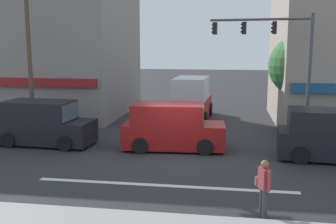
% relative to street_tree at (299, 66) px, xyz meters
% --- Properties ---
extents(ground_plane, '(120.00, 120.00, 0.00)m').
position_rel_street_tree_xyz_m(ground_plane, '(-5.90, -6.32, -3.61)').
color(ground_plane, '#2B2B2D').
extents(lane_marking_stripe, '(9.00, 0.24, 0.01)m').
position_rel_street_tree_xyz_m(lane_marking_stripe, '(-5.90, -9.82, -3.61)').
color(lane_marking_stripe, silver).
rests_on(lane_marking_stripe, ground).
extents(building_left_block, '(13.91, 9.76, 8.98)m').
position_rel_street_tree_xyz_m(building_left_block, '(-17.77, 3.61, 0.88)').
color(building_left_block, gray).
rests_on(building_left_block, ground).
extents(street_tree, '(3.35, 3.35, 5.30)m').
position_rel_street_tree_xyz_m(street_tree, '(0.00, 0.00, 0.00)').
color(street_tree, '#4C3823').
rests_on(street_tree, ground).
extents(utility_pole_near_left, '(1.40, 0.22, 8.22)m').
position_rel_street_tree_xyz_m(utility_pole_near_left, '(-14.24, -2.90, 0.65)').
color(utility_pole_near_left, brown).
rests_on(utility_pole_near_left, ground).
extents(traffic_light_mast, '(4.85, 0.88, 6.20)m').
position_rel_street_tree_xyz_m(traffic_light_mast, '(-1.33, -2.77, 0.69)').
color(traffic_light_mast, '#47474C').
rests_on(traffic_light_mast, ground).
extents(van_crossing_leftbound, '(4.70, 2.25, 2.11)m').
position_rel_street_tree_xyz_m(van_crossing_leftbound, '(-12.51, -5.16, -2.61)').
color(van_crossing_leftbound, black).
rests_on(van_crossing_leftbound, ground).
extents(van_approaching_near, '(4.73, 2.31, 2.11)m').
position_rel_street_tree_xyz_m(van_approaching_near, '(0.53, -5.76, -2.61)').
color(van_approaching_near, black).
rests_on(van_approaching_near, ground).
extents(box_truck_parked_curbside, '(2.43, 5.68, 2.75)m').
position_rel_street_tree_xyz_m(box_truck_parked_curbside, '(-6.08, 2.10, -2.36)').
color(box_truck_parked_curbside, maroon).
rests_on(box_truck_parked_curbside, ground).
extents(van_waiting_far, '(4.71, 2.27, 2.11)m').
position_rel_street_tree_xyz_m(van_waiting_far, '(-6.32, -5.06, -2.61)').
color(van_waiting_far, maroon).
rests_on(van_waiting_far, ground).
extents(pedestrian_foreground_with_bag, '(0.41, 0.69, 1.67)m').
position_rel_street_tree_xyz_m(pedestrian_foreground_with_bag, '(-2.79, -11.89, -2.66)').
color(pedestrian_foreground_with_bag, '#333338').
rests_on(pedestrian_foreground_with_bag, ground).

